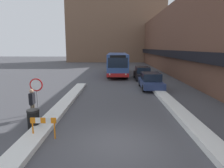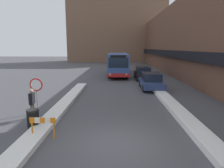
# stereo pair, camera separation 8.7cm
# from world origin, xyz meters

# --- Properties ---
(ground_plane) EXTENTS (160.00, 160.00, 0.00)m
(ground_plane) POSITION_xyz_m (0.00, 0.00, 0.00)
(ground_plane) COLOR #47474C
(building_row_right) EXTENTS (5.50, 60.00, 9.86)m
(building_row_right) POSITION_xyz_m (9.98, 24.00, 4.91)
(building_row_right) COLOR brown
(building_row_right) RESTS_ON ground_plane
(building_backdrop_far) EXTENTS (26.00, 8.00, 17.65)m
(building_backdrop_far) POSITION_xyz_m (0.00, 49.06, 8.82)
(building_backdrop_far) COLOR brown
(building_backdrop_far) RESTS_ON ground_plane
(snow_bank_left) EXTENTS (0.90, 14.92, 0.23)m
(snow_bank_left) POSITION_xyz_m (-3.60, 5.14, 0.12)
(snow_bank_left) COLOR silver
(snow_bank_left) RESTS_ON ground_plane
(snow_bank_right) EXTENTS (0.90, 13.04, 0.29)m
(snow_bank_right) POSITION_xyz_m (3.60, 4.56, 0.15)
(snow_bank_right) COLOR silver
(snow_bank_right) RESTS_ON ground_plane
(city_bus) EXTENTS (2.66, 10.80, 3.03)m
(city_bus) POSITION_xyz_m (0.15, 20.87, 1.66)
(city_bus) COLOR #335193
(city_bus) RESTS_ON ground_plane
(parked_car_front) EXTENTS (1.90, 4.22, 1.53)m
(parked_car_front) POSITION_xyz_m (3.20, 11.03, 0.76)
(parked_car_front) COLOR navy
(parked_car_front) RESTS_ON ground_plane
(parked_car_middle) EXTENTS (1.81, 4.86, 1.54)m
(parked_car_middle) POSITION_xyz_m (3.20, 16.90, 0.77)
(parked_car_middle) COLOR black
(parked_car_middle) RESTS_ON ground_plane
(stop_sign) EXTENTS (0.76, 0.08, 2.11)m
(stop_sign) POSITION_xyz_m (-4.75, 3.75, 1.52)
(stop_sign) COLOR gray
(stop_sign) RESTS_ON ground_plane
(pedestrian) EXTENTS (0.23, 0.54, 1.66)m
(pedestrian) POSITION_xyz_m (-4.69, 2.90, 1.00)
(pedestrian) COLOR brown
(pedestrian) RESTS_ON ground_plane
(trash_bin) EXTENTS (0.59, 0.59, 0.95)m
(trash_bin) POSITION_xyz_m (-4.09, 1.50, 0.48)
(trash_bin) COLOR black
(trash_bin) RESTS_ON ground_plane
(construction_barricade) EXTENTS (1.10, 0.06, 0.94)m
(construction_barricade) POSITION_xyz_m (-3.22, 0.43, 0.67)
(construction_barricade) COLOR orange
(construction_barricade) RESTS_ON ground_plane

